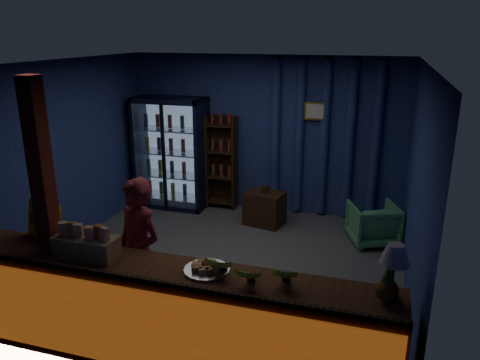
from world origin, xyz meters
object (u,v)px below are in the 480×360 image
object	(u,v)px
green_chair	(373,223)
table_lamp	(395,256)
shopkeeper	(139,253)
pastry_tray	(207,269)

from	to	relation	value
green_chair	table_lamp	world-z (taller)	table_lamp
shopkeeper	pastry_tray	distance (m)	1.01
pastry_tray	green_chair	bearing A→B (deg)	66.54
green_chair	pastry_tray	distance (m)	3.47
shopkeeper	pastry_tray	world-z (taller)	shopkeeper
shopkeeper	table_lamp	world-z (taller)	shopkeeper
shopkeeper	pastry_tray	size ratio (longest dim) A/B	3.88
pastry_tray	table_lamp	world-z (taller)	table_lamp
green_chair	pastry_tray	world-z (taller)	pastry_tray
shopkeeper	green_chair	size ratio (longest dim) A/B	2.41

